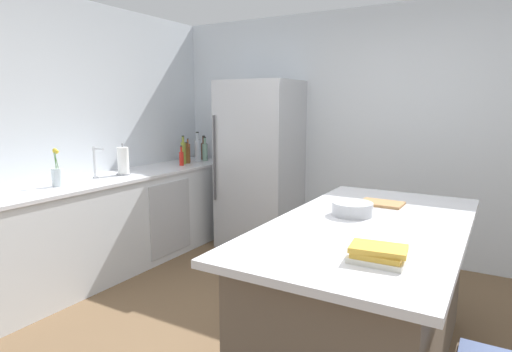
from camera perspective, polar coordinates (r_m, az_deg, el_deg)
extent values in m
cube|color=silver|center=(4.68, 16.04, 5.35)|extent=(6.00, 0.10, 2.60)
cube|color=silver|center=(4.28, -27.40, 4.27)|extent=(0.10, 6.00, 2.60)
cube|color=silver|center=(4.49, -17.62, -5.96)|extent=(0.63, 3.02, 0.90)
cube|color=silver|center=(4.39, -17.93, -0.11)|extent=(0.66, 3.05, 0.03)
cube|color=#B2B5BA|center=(4.52, -11.36, -5.55)|extent=(0.01, 0.60, 0.75)
cube|color=brown|center=(2.77, 14.52, -15.78)|extent=(0.89, 1.81, 0.89)
cube|color=silver|center=(2.61, 14.96, -6.49)|extent=(1.05, 2.01, 0.04)
cube|color=#B7BABF|center=(4.81, 0.53, 1.48)|extent=(0.82, 0.68, 1.87)
cylinder|color=#4C4C51|center=(4.70, -5.61, 2.39)|extent=(0.02, 0.02, 0.94)
cylinder|color=silver|center=(4.29, -20.72, -0.15)|extent=(0.05, 0.05, 0.02)
cylinder|color=silver|center=(4.26, -20.84, 1.84)|extent=(0.02, 0.02, 0.28)
cylinder|color=silver|center=(4.21, -20.42, 3.41)|extent=(0.14, 0.02, 0.02)
cylinder|color=silver|center=(3.98, -25.07, -0.17)|extent=(0.09, 0.09, 0.15)
cylinder|color=#4C7F3D|center=(3.98, -25.23, 1.32)|extent=(0.01, 0.03, 0.24)
sphere|color=yellow|center=(3.97, -25.35, 3.02)|extent=(0.04, 0.04, 0.04)
cylinder|color=#4C7F3D|center=(3.96, -25.24, 1.35)|extent=(0.01, 0.02, 0.25)
sphere|color=yellow|center=(3.95, -25.37, 3.13)|extent=(0.04, 0.04, 0.04)
cylinder|color=#4C7F3D|center=(3.96, -25.04, 1.28)|extent=(0.01, 0.04, 0.23)
sphere|color=yellow|center=(3.94, -25.16, 2.97)|extent=(0.04, 0.04, 0.04)
cylinder|color=gray|center=(4.41, -17.29, 0.24)|extent=(0.14, 0.14, 0.01)
cylinder|color=white|center=(4.39, -17.38, 2.00)|extent=(0.11, 0.11, 0.26)
cylinder|color=gray|center=(4.37, -17.48, 3.94)|extent=(0.02, 0.02, 0.04)
cylinder|color=#5B3319|center=(5.41, -7.00, 3.31)|extent=(0.07, 0.07, 0.21)
cylinder|color=#5B3319|center=(5.39, -7.03, 4.83)|extent=(0.03, 0.03, 0.08)
cylinder|color=black|center=(5.39, -7.04, 5.33)|extent=(0.03, 0.03, 0.01)
cylinder|color=#8CB79E|center=(5.29, -6.85, 3.18)|extent=(0.07, 0.07, 0.21)
cylinder|color=#8CB79E|center=(5.28, -6.88, 4.70)|extent=(0.03, 0.03, 0.07)
cylinder|color=black|center=(5.27, -6.89, 5.17)|extent=(0.03, 0.03, 0.01)
cylinder|color=silver|center=(5.24, -7.82, 3.40)|extent=(0.07, 0.07, 0.26)
cylinder|color=silver|center=(5.23, -7.87, 5.28)|extent=(0.03, 0.03, 0.08)
cylinder|color=black|center=(5.22, -7.88, 5.80)|extent=(0.03, 0.03, 0.01)
cylinder|color=#994C23|center=(5.20, -9.09, 3.07)|extent=(0.05, 0.05, 0.22)
cylinder|color=#994C23|center=(5.19, -9.13, 4.55)|extent=(0.02, 0.02, 0.06)
cylinder|color=black|center=(5.18, -9.14, 4.92)|extent=(0.02, 0.02, 0.01)
cylinder|color=brown|center=(5.09, -9.31, 2.74)|extent=(0.08, 0.08, 0.18)
cylinder|color=brown|center=(5.08, -9.35, 4.07)|extent=(0.04, 0.04, 0.05)
cylinder|color=black|center=(5.07, -9.36, 4.44)|extent=(0.04, 0.04, 0.01)
cylinder|color=olive|center=(5.01, -9.71, 3.03)|extent=(0.06, 0.06, 0.26)
cylinder|color=olive|center=(4.99, -9.76, 4.85)|extent=(0.03, 0.03, 0.06)
cylinder|color=black|center=(4.99, -9.77, 5.29)|extent=(0.03, 0.03, 0.01)
cylinder|color=red|center=(4.90, -9.95, 2.29)|extent=(0.05, 0.05, 0.16)
cylinder|color=red|center=(4.89, -9.99, 3.54)|extent=(0.02, 0.02, 0.06)
cylinder|color=black|center=(4.89, -10.00, 3.97)|extent=(0.02, 0.02, 0.01)
cube|color=silver|center=(1.99, 16.02, -10.66)|extent=(0.24, 0.18, 0.03)
cube|color=gold|center=(1.98, 16.06, -10.00)|extent=(0.22, 0.18, 0.02)
cube|color=gold|center=(1.97, 16.09, -9.34)|extent=(0.26, 0.19, 0.02)
cylinder|color=#B2B5BA|center=(2.74, 12.78, -4.31)|extent=(0.25, 0.25, 0.08)
cube|color=#9E7042|center=(3.08, 16.48, -3.53)|extent=(0.29, 0.20, 0.02)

